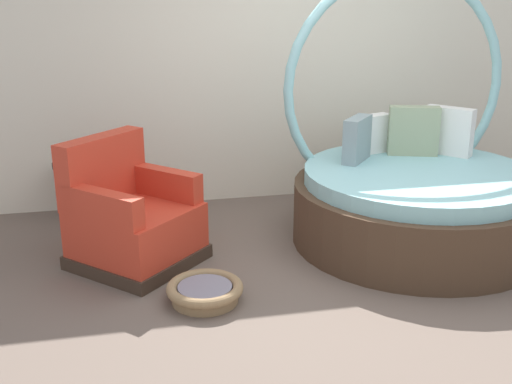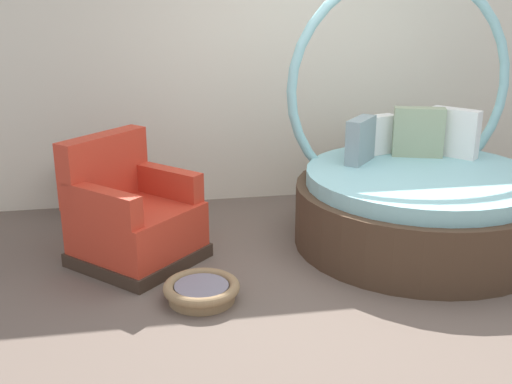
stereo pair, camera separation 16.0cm
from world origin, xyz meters
name	(u,v)px [view 1 (the left image)]	position (x,y,z in m)	size (l,w,h in m)	color
ground_plane	(360,283)	(0.00, 0.00, -0.01)	(8.00, 8.00, 0.02)	#66564C
back_wall	(289,54)	(0.00, 2.03, 1.37)	(8.00, 0.12, 2.73)	silver
round_daybed	(413,191)	(0.70, 0.68, 0.41)	(1.97, 1.97, 2.15)	#473323
red_armchair	(131,220)	(-1.55, 0.69, 0.33)	(1.13, 1.13, 0.94)	#38281E
pet_basket	(205,291)	(-1.11, -0.05, 0.07)	(0.51, 0.51, 0.13)	#8E704C
side_table	(79,172)	(-1.97, 1.73, 0.43)	(0.44, 0.44, 0.52)	#2D231E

